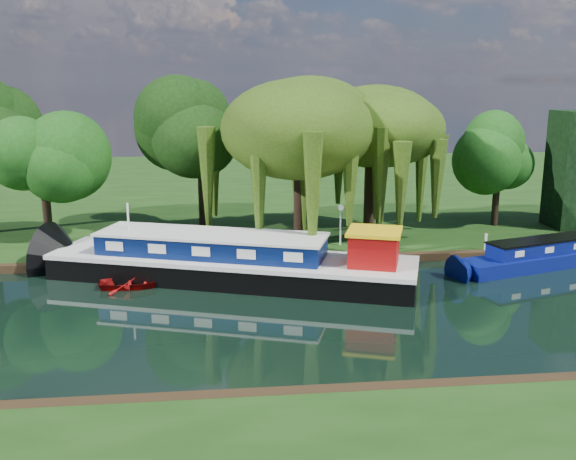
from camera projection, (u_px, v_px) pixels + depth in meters
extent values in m
plane|color=black|center=(371.00, 311.00, 29.73)|extent=(120.00, 120.00, 0.00)
cube|color=#15360E|center=(290.00, 187.00, 62.59)|extent=(120.00, 52.00, 0.45)
cube|color=black|center=(231.00, 271.00, 34.23)|extent=(19.78, 10.42, 1.30)
cube|color=silver|center=(231.00, 258.00, 34.06)|extent=(19.91, 10.53, 0.24)
cube|color=#071749|center=(211.00, 245.00, 34.15)|extent=(12.40, 6.87, 1.03)
cube|color=silver|center=(211.00, 234.00, 34.01)|extent=(12.68, 7.14, 0.13)
cube|color=maroon|center=(374.00, 249.00, 32.20)|extent=(3.02, 3.02, 1.62)
cube|color=yellow|center=(375.00, 231.00, 32.00)|extent=(3.36, 3.36, 0.17)
cylinder|color=silver|center=(129.00, 226.00, 35.00)|extent=(0.11, 0.11, 2.59)
cube|color=navy|center=(552.00, 260.00, 37.04)|extent=(12.27, 5.57, 0.92)
cube|color=navy|center=(553.00, 245.00, 36.85)|extent=(8.62, 3.99, 0.76)
cube|color=black|center=(554.00, 238.00, 36.75)|extent=(8.75, 4.12, 0.10)
cube|color=silver|center=(520.00, 254.00, 34.90)|extent=(0.60, 0.23, 0.33)
cube|color=silver|center=(550.00, 250.00, 35.73)|extent=(0.60, 0.23, 0.33)
imported|color=maroon|center=(134.00, 287.00, 33.20)|extent=(3.74, 2.84, 0.73)
cylinder|color=black|center=(299.00, 199.00, 39.22)|extent=(0.76, 0.76, 5.83)
ellipsoid|color=#2B440E|center=(300.00, 129.00, 38.26)|extent=(8.14, 8.14, 5.26)
cylinder|color=black|center=(369.00, 199.00, 40.62)|extent=(0.75, 0.75, 5.31)
ellipsoid|color=#2B440E|center=(371.00, 138.00, 39.74)|extent=(7.25, 7.25, 4.68)
cylinder|color=black|center=(46.00, 195.00, 40.01)|extent=(0.53, 0.53, 5.96)
ellipsoid|color=#154411|center=(42.00, 156.00, 39.45)|extent=(4.87, 4.87, 4.87)
cylinder|color=black|center=(203.00, 178.00, 43.02)|extent=(0.71, 0.71, 7.20)
ellipsoid|color=black|center=(201.00, 134.00, 42.35)|extent=(5.76, 5.76, 5.76)
cylinder|color=black|center=(497.00, 188.00, 44.82)|extent=(0.45, 0.45, 5.24)
ellipsoid|color=#154411|center=(499.00, 158.00, 44.33)|extent=(4.19, 4.19, 4.19)
cylinder|color=silver|center=(341.00, 228.00, 39.59)|extent=(0.10, 0.10, 2.20)
sphere|color=white|center=(341.00, 208.00, 39.30)|extent=(0.36, 0.36, 0.36)
cylinder|color=silver|center=(166.00, 251.00, 36.60)|extent=(0.16, 0.16, 1.00)
cylinder|color=silver|center=(271.00, 248.00, 37.23)|extent=(0.16, 0.16, 1.00)
cylinder|color=silver|center=(388.00, 245.00, 37.95)|extent=(0.16, 0.16, 1.00)
cylinder|color=silver|center=(486.00, 242.00, 38.58)|extent=(0.16, 0.16, 1.00)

